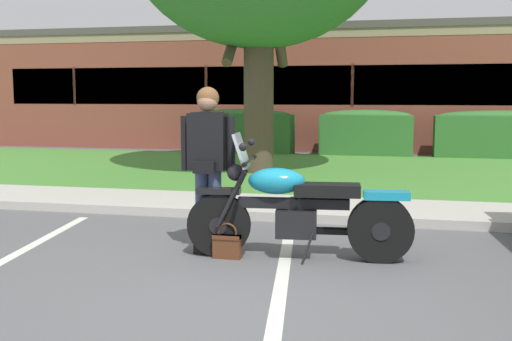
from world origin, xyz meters
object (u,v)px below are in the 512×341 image
(handbag, at_px, (227,244))
(hedge_left, at_px, (242,130))
(hedge_center_right, at_px, (503,134))
(rider_person, at_px, (208,157))
(brick_building, at_px, (361,89))
(motorcycle, at_px, (307,211))
(hedge_center_left, at_px, (366,132))

(handbag, distance_m, hedge_left, 11.02)
(hedge_left, height_order, hedge_center_right, same)
(rider_person, distance_m, handbag, 0.91)
(hedge_left, height_order, brick_building, brick_building)
(motorcycle, relative_size, brick_building, 0.09)
(hedge_center_left, distance_m, hedge_center_right, 3.40)
(rider_person, distance_m, brick_building, 15.89)
(motorcycle, distance_m, hedge_center_right, 11.12)
(hedge_center_right, bearing_deg, rider_person, -113.16)
(hedge_center_left, bearing_deg, hedge_center_right, 0.00)
(motorcycle, relative_size, hedge_center_left, 0.93)
(handbag, height_order, hedge_left, hedge_left)
(handbag, relative_size, hedge_center_left, 0.15)
(motorcycle, bearing_deg, brick_building, 91.39)
(hedge_left, distance_m, hedge_center_left, 3.40)
(handbag, bearing_deg, motorcycle, 10.59)
(motorcycle, xyz_separation_m, hedge_center_left, (0.06, 10.56, 0.16))
(rider_person, xyz_separation_m, brick_building, (0.65, 15.85, 0.84))
(hedge_center_left, relative_size, brick_building, 0.10)
(hedge_center_right, height_order, brick_building, brick_building)
(motorcycle, relative_size, hedge_left, 0.79)
(handbag, xyz_separation_m, brick_building, (0.39, 16.06, 1.68))
(motorcycle, xyz_separation_m, hedge_left, (-3.34, 10.56, 0.16))
(hedge_center_left, bearing_deg, handbag, -94.46)
(rider_person, distance_m, hedge_center_right, 11.43)
(rider_person, relative_size, hedge_center_left, 0.71)
(hedge_left, distance_m, hedge_center_right, 6.80)
(motorcycle, distance_m, handbag, 0.86)
(rider_person, xyz_separation_m, hedge_center_left, (1.09, 10.51, -0.34))
(rider_person, bearing_deg, hedge_center_left, 84.06)
(hedge_center_right, bearing_deg, hedge_left, 180.00)
(hedge_left, bearing_deg, rider_person, -77.60)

